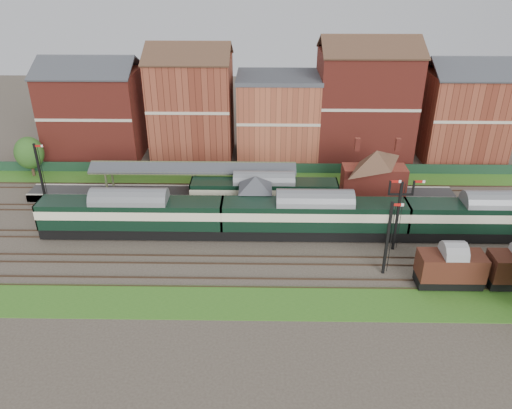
{
  "coord_description": "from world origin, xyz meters",
  "views": [
    {
      "loc": [
        -2.05,
        -48.67,
        28.98
      ],
      "look_at": [
        -2.91,
        2.0,
        3.0
      ],
      "focal_mm": 35.0,
      "sensor_mm": 36.0,
      "label": 1
    }
  ],
  "objects_px": {
    "signal_box": "(255,198)",
    "dmu_train": "(314,215)",
    "platform_railcar": "(264,192)",
    "goods_van_a": "(451,267)",
    "semaphore_bracket": "(398,211)"
  },
  "relations": [
    {
      "from": "goods_van_a",
      "to": "platform_railcar",
      "type": "bearing_deg",
      "value": 138.88
    },
    {
      "from": "dmu_train",
      "to": "platform_railcar",
      "type": "height_order",
      "value": "dmu_train"
    },
    {
      "from": "platform_railcar",
      "to": "goods_van_a",
      "type": "xyz_separation_m",
      "value": [
        17.76,
        -15.5,
        -0.31
      ]
    },
    {
      "from": "platform_railcar",
      "to": "semaphore_bracket",
      "type": "bearing_deg",
      "value": -32.66
    },
    {
      "from": "dmu_train",
      "to": "goods_van_a",
      "type": "bearing_deg",
      "value": -36.4
    },
    {
      "from": "signal_box",
      "to": "platform_railcar",
      "type": "height_order",
      "value": "signal_box"
    },
    {
      "from": "semaphore_bracket",
      "to": "goods_van_a",
      "type": "relative_size",
      "value": 1.34
    },
    {
      "from": "platform_railcar",
      "to": "goods_van_a",
      "type": "bearing_deg",
      "value": -41.12
    },
    {
      "from": "platform_railcar",
      "to": "goods_van_a",
      "type": "relative_size",
      "value": 2.94
    },
    {
      "from": "semaphore_bracket",
      "to": "platform_railcar",
      "type": "height_order",
      "value": "semaphore_bracket"
    },
    {
      "from": "signal_box",
      "to": "goods_van_a",
      "type": "distance_m",
      "value": 22.43
    },
    {
      "from": "signal_box",
      "to": "dmu_train",
      "type": "height_order",
      "value": "signal_box"
    },
    {
      "from": "dmu_train",
      "to": "platform_railcar",
      "type": "bearing_deg",
      "value": 130.49
    },
    {
      "from": "dmu_train",
      "to": "goods_van_a",
      "type": "height_order",
      "value": "dmu_train"
    },
    {
      "from": "semaphore_bracket",
      "to": "platform_railcar",
      "type": "relative_size",
      "value": 0.45
    }
  ]
}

